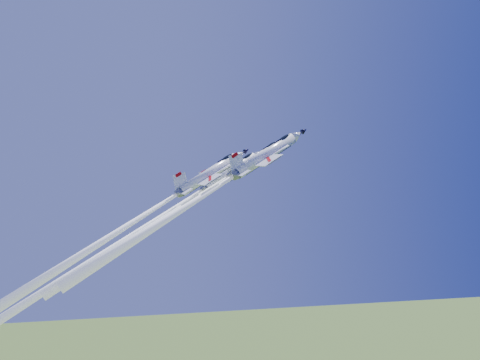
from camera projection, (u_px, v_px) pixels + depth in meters
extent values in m
cylinder|color=white|center=(256.00, 159.00, 99.54)|extent=(7.20, 3.41, 10.26)
cone|color=white|center=(282.00, 143.00, 101.70)|extent=(2.79, 2.22, 2.65)
cone|color=black|center=(288.00, 139.00, 102.20)|extent=(1.40, 1.12, 1.33)
cone|color=slate|center=(231.00, 176.00, 97.55)|extent=(2.29, 2.09, 1.80)
ellipsoid|color=black|center=(272.00, 145.00, 100.78)|extent=(2.84, 1.51, 2.12)
cube|color=black|center=(265.00, 148.00, 100.27)|extent=(1.01, 0.35, 0.75)
cube|color=white|center=(252.00, 163.00, 99.23)|extent=(4.76, 9.24, 2.19)
cube|color=white|center=(262.00, 155.00, 101.31)|extent=(2.73, 1.61, 1.61)
cube|color=white|center=(268.00, 155.00, 99.25)|extent=(2.73, 1.61, 1.61)
cube|color=white|center=(234.00, 174.00, 97.86)|extent=(2.49, 5.07, 1.14)
cube|color=white|center=(232.00, 166.00, 97.59)|extent=(3.21, 0.83, 3.45)
cube|color=#9F0709|center=(230.00, 159.00, 97.39)|extent=(1.20, 0.40, 0.99)
cube|color=black|center=(258.00, 163.00, 99.74)|extent=(7.80, 1.91, 4.76)
sphere|color=white|center=(230.00, 176.00, 97.48)|extent=(0.95, 0.78, 0.87)
cone|color=white|center=(143.00, 232.00, 91.24)|extent=(20.36, 6.88, 33.12)
cylinder|color=white|center=(231.00, 172.00, 101.73)|extent=(7.65, 3.62, 10.91)
cone|color=white|center=(259.00, 154.00, 104.02)|extent=(2.96, 2.36, 2.82)
cone|color=black|center=(265.00, 150.00, 104.55)|extent=(1.49, 1.19, 1.41)
cone|color=slate|center=(204.00, 189.00, 99.62)|extent=(2.44, 2.22, 1.91)
ellipsoid|color=black|center=(248.00, 157.00, 103.05)|extent=(3.02, 1.61, 2.25)
cube|color=black|center=(241.00, 160.00, 102.51)|extent=(1.07, 0.37, 0.80)
cube|color=white|center=(227.00, 176.00, 101.40)|extent=(5.06, 9.82, 2.33)
cube|color=white|center=(238.00, 167.00, 103.62)|extent=(2.90, 1.72, 1.71)
cube|color=white|center=(243.00, 167.00, 101.43)|extent=(2.90, 1.72, 1.71)
cube|color=white|center=(208.00, 187.00, 99.95)|extent=(2.64, 5.38, 1.21)
cube|color=white|center=(206.00, 179.00, 99.66)|extent=(3.41, 0.88, 3.67)
cube|color=#9F0709|center=(204.00, 172.00, 99.44)|extent=(1.27, 0.42, 1.05)
cube|color=black|center=(233.00, 176.00, 101.95)|extent=(8.29, 2.03, 5.06)
sphere|color=white|center=(203.00, 190.00, 99.54)|extent=(1.01, 0.83, 0.92)
cone|color=white|center=(82.00, 267.00, 90.99)|extent=(27.34, 8.85, 45.03)
cylinder|color=white|center=(266.00, 155.00, 92.13)|extent=(8.09, 3.83, 11.54)
cone|color=white|center=(297.00, 135.00, 94.56)|extent=(3.14, 2.49, 2.98)
cone|color=black|center=(304.00, 131.00, 95.12)|extent=(1.58, 1.26, 1.50)
cone|color=slate|center=(235.00, 175.00, 89.90)|extent=(2.58, 2.34, 2.02)
ellipsoid|color=black|center=(285.00, 139.00, 93.53)|extent=(3.19, 1.70, 2.38)
cube|color=black|center=(277.00, 142.00, 92.96)|extent=(1.13, 0.39, 0.84)
cube|color=white|center=(261.00, 160.00, 91.79)|extent=(5.35, 10.39, 2.47)
cube|color=white|center=(273.00, 150.00, 94.13)|extent=(3.07, 1.82, 1.81)
cube|color=white|center=(280.00, 150.00, 91.81)|extent=(3.07, 1.82, 1.81)
cube|color=white|center=(240.00, 173.00, 90.25)|extent=(2.79, 5.70, 1.28)
cube|color=white|center=(237.00, 163.00, 89.94)|extent=(3.61, 0.93, 3.88)
cube|color=#9F0709|center=(235.00, 155.00, 89.71)|extent=(1.35, 0.44, 1.11)
cube|color=black|center=(268.00, 160.00, 92.36)|extent=(8.77, 2.15, 5.35)
sphere|color=white|center=(234.00, 176.00, 89.81)|extent=(1.07, 0.88, 0.97)
cone|color=white|center=(153.00, 228.00, 84.40)|extent=(18.16, 6.46, 29.06)
cylinder|color=white|center=(209.00, 174.00, 92.59)|extent=(7.59, 3.60, 10.83)
cone|color=white|center=(240.00, 155.00, 94.87)|extent=(2.94, 2.34, 2.80)
cone|color=black|center=(247.00, 150.00, 95.39)|extent=(1.48, 1.18, 1.40)
cone|color=slate|center=(179.00, 193.00, 90.49)|extent=(2.42, 2.20, 1.90)
ellipsoid|color=black|center=(227.00, 158.00, 93.90)|extent=(2.99, 1.60, 2.24)
cube|color=black|center=(220.00, 161.00, 93.36)|extent=(1.06, 0.37, 0.79)
cube|color=white|center=(204.00, 179.00, 92.27)|extent=(5.02, 9.74, 2.31)
cube|color=white|center=(217.00, 169.00, 94.46)|extent=(2.88, 1.70, 1.70)
cube|color=white|center=(222.00, 169.00, 92.29)|extent=(2.88, 1.70, 1.70)
cube|color=white|center=(184.00, 191.00, 90.82)|extent=(2.62, 5.34, 1.20)
cube|color=white|center=(181.00, 182.00, 90.54)|extent=(3.39, 0.87, 3.64)
cube|color=#9F0709|center=(178.00, 175.00, 90.32)|extent=(1.26, 0.42, 1.04)
cube|color=black|center=(211.00, 179.00, 92.81)|extent=(8.23, 2.01, 5.02)
sphere|color=white|center=(178.00, 194.00, 90.41)|extent=(1.00, 0.82, 0.91)
cone|color=white|center=(90.00, 249.00, 84.75)|extent=(18.76, 6.53, 30.24)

